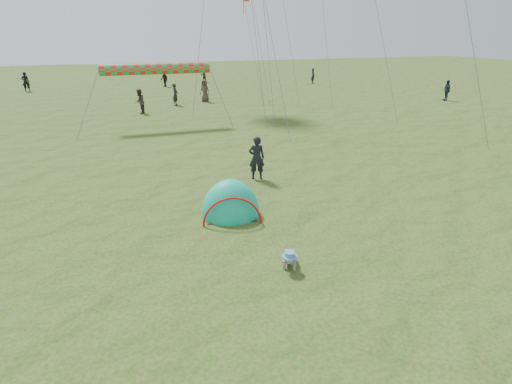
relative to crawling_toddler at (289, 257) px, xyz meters
name	(u,v)px	position (x,y,z in m)	size (l,w,h in m)	color
ground	(314,248)	(0.98, 0.59, -0.26)	(140.00, 140.00, 0.00)	#19420C
crawling_toddler	(289,257)	(0.00, 0.00, 0.00)	(0.48, 0.68, 0.52)	black
popup_tent	(231,215)	(-0.57, 3.27, -0.26)	(1.81, 1.49, 2.34)	#009475
standing_adult	(257,158)	(1.27, 6.15, 0.58)	(0.61, 0.40, 1.68)	black
crowd_person_0	(26,82)	(-11.50, 36.08, 0.63)	(0.65, 0.43, 1.78)	black
crowd_person_1	(140,101)	(-2.06, 21.27, 0.57)	(0.80, 0.63, 1.66)	#372C27
crowd_person_2	(447,90)	(22.17, 18.94, 0.56)	(0.96, 0.40, 1.64)	#20283A
crowd_person_6	(175,95)	(0.75, 23.78, 0.56)	(0.60, 0.39, 1.64)	black
crowd_person_7	(203,75)	(5.95, 38.30, 0.53)	(0.77, 0.60, 1.58)	#352A25
crowd_person_9	(164,78)	(1.30, 35.53, 0.61)	(1.12, 0.64, 1.74)	black
crowd_person_10	(205,91)	(3.27, 24.87, 0.60)	(0.84, 0.55, 1.73)	#413229
crowd_person_12	(313,76)	(16.96, 32.90, 0.54)	(0.58, 0.38, 1.60)	black
rainbow_tube_kite	(156,69)	(-1.18, 16.88, 3.06)	(0.64, 0.64, 6.20)	red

